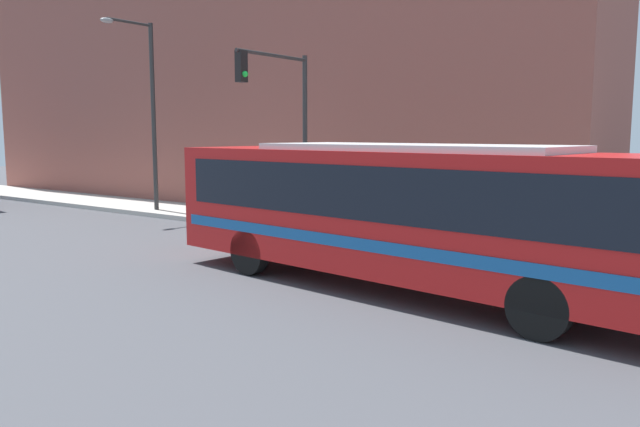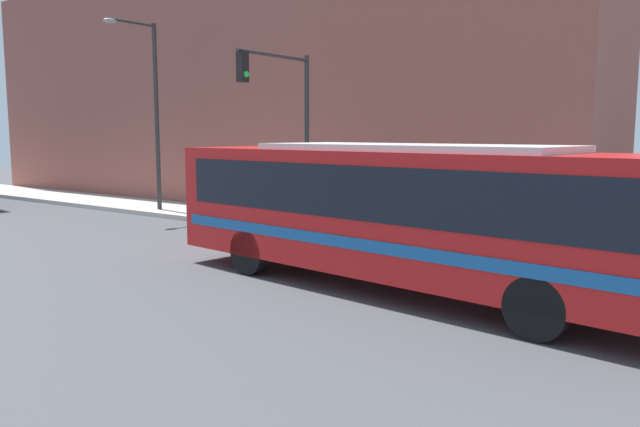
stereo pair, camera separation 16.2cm
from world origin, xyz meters
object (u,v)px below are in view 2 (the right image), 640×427
object	(u,v)px
parking_meter	(333,201)
pedestrian_near_corner	(328,201)
city_bus	(408,207)
fire_hydrant	(498,236)
traffic_light_pole	(286,110)
street_lamp	(150,101)

from	to	relation	value
parking_meter	pedestrian_near_corner	world-z (taller)	pedestrian_near_corner
city_bus	fire_hydrant	distance (m)	5.16
city_bus	traffic_light_pole	bearing A→B (deg)	64.51
traffic_light_pole	fire_hydrant	bearing A→B (deg)	-82.06
parking_meter	street_lamp	distance (m)	9.63
fire_hydrant	street_lamp	bearing A→B (deg)	90.16
fire_hydrant	traffic_light_pole	size ratio (longest dim) A/B	0.12
parking_meter	pedestrian_near_corner	bearing A→B (deg)	43.02
parking_meter	pedestrian_near_corner	size ratio (longest dim) A/B	0.86
street_lamp	fire_hydrant	bearing A→B (deg)	-89.84
traffic_light_pole	street_lamp	bearing A→B (deg)	83.48
city_bus	pedestrian_near_corner	world-z (taller)	city_bus
fire_hydrant	pedestrian_near_corner	size ratio (longest dim) A/B	0.43
fire_hydrant	traffic_light_pole	distance (m)	7.61
parking_meter	street_lamp	bearing A→B (deg)	90.26
city_bus	traffic_light_pole	distance (m)	8.11
city_bus	pedestrian_near_corner	xyz separation A→B (m)	(5.91, 6.34, -0.80)
street_lamp	pedestrian_near_corner	world-z (taller)	street_lamp
city_bus	fire_hydrant	bearing A→B (deg)	5.47
fire_hydrant	street_lamp	world-z (taller)	street_lamp
parking_meter	street_lamp	xyz separation A→B (m)	(-0.04, 8.98, 3.46)
traffic_light_pole	street_lamp	xyz separation A→B (m)	(0.89, 7.81, 0.55)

